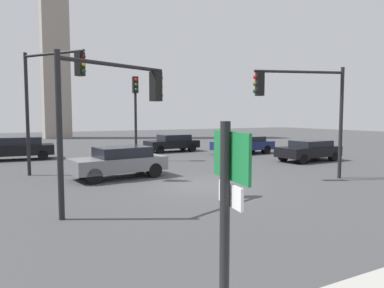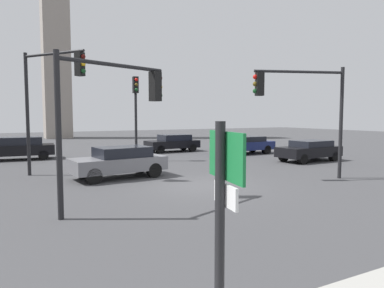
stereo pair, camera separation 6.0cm
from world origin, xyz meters
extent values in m
plane|color=#424244|center=(0.00, 0.00, 0.00)|extent=(104.08, 104.08, 0.00)
cylinder|color=black|center=(-5.22, -9.66, 1.48)|extent=(0.10, 0.10, 2.65)
cube|color=#197238|center=(-5.16, -9.67, 2.46)|extent=(0.16, 0.79, 0.47)
cube|color=white|center=(-5.16, -9.67, 2.08)|extent=(0.12, 0.51, 0.22)
cylinder|color=black|center=(-5.93, 5.98, 2.87)|extent=(0.16, 0.16, 5.74)
cylinder|color=black|center=(-4.90, 4.52, 5.56)|extent=(2.16, 2.99, 0.12)
cube|color=black|center=(-4.01, 3.26, 5.01)|extent=(0.45, 0.45, 1.00)
sphere|color=#4C0F0C|center=(-3.90, 3.10, 5.31)|extent=(0.20, 0.20, 0.20)
sphere|color=yellow|center=(-3.90, 3.10, 5.01)|extent=(0.20, 0.20, 0.20)
sphere|color=#14471E|center=(-3.90, 3.10, 4.71)|extent=(0.20, 0.20, 0.20)
cylinder|color=black|center=(-5.70, -2.35, 2.30)|extent=(0.16, 0.16, 4.59)
cylinder|color=black|center=(-3.92, -1.68, 4.38)|extent=(3.61, 1.45, 0.12)
cube|color=black|center=(-2.37, -1.10, 3.83)|extent=(0.41, 0.41, 1.00)
sphere|color=#4C0F0C|center=(-2.18, -1.03, 4.13)|extent=(0.20, 0.20, 0.20)
sphere|color=yellow|center=(-2.18, -1.03, 3.83)|extent=(0.20, 0.20, 0.20)
sphere|color=#14471E|center=(-2.18, -1.03, 3.53)|extent=(0.20, 0.20, 0.20)
cylinder|color=black|center=(0.35, 8.71, 2.61)|extent=(0.16, 0.16, 5.21)
cube|color=black|center=(0.35, 8.71, 4.71)|extent=(0.34, 0.34, 1.00)
sphere|color=red|center=(0.34, 8.51, 5.01)|extent=(0.20, 0.20, 0.20)
sphere|color=#594714|center=(0.34, 8.51, 4.71)|extent=(0.20, 0.20, 0.20)
sphere|color=#14471E|center=(0.34, 8.51, 4.41)|extent=(0.20, 0.20, 0.20)
cylinder|color=black|center=(6.43, -1.50, 2.49)|extent=(0.16, 0.16, 4.98)
cylinder|color=black|center=(4.50, -0.82, 4.74)|extent=(3.90, 1.46, 0.12)
cube|color=black|center=(2.80, -0.23, 4.19)|extent=(0.41, 0.41, 1.00)
sphere|color=red|center=(2.62, -0.17, 4.49)|extent=(0.20, 0.20, 0.20)
sphere|color=#594714|center=(2.62, -0.17, 4.19)|extent=(0.20, 0.20, 0.20)
sphere|color=#14471E|center=(2.62, -0.17, 3.89)|extent=(0.20, 0.20, 0.20)
cube|color=black|center=(-6.10, 12.92, 0.63)|extent=(4.43, 2.15, 0.64)
cube|color=black|center=(-5.89, 12.90, 1.19)|extent=(2.53, 1.79, 0.55)
cylinder|color=black|center=(-4.70, 12.06, 0.32)|extent=(0.66, 0.38, 0.63)
cylinder|color=black|center=(-4.59, 13.55, 0.32)|extent=(0.66, 0.38, 0.63)
cube|color=navy|center=(8.69, 8.94, 0.62)|extent=(4.56, 2.13, 0.60)
cube|color=black|center=(8.92, 8.95, 1.09)|extent=(2.57, 1.83, 0.41)
cylinder|color=black|center=(7.19, 8.08, 0.32)|extent=(0.65, 0.38, 0.65)
cylinder|color=black|center=(7.14, 9.72, 0.32)|extent=(0.65, 0.38, 0.65)
cylinder|color=black|center=(10.25, 8.16, 0.32)|extent=(0.65, 0.38, 0.65)
cylinder|color=black|center=(10.20, 9.81, 0.32)|extent=(0.65, 0.38, 0.65)
cube|color=slate|center=(-2.40, 3.30, 0.64)|extent=(4.35, 2.28, 0.62)
cube|color=black|center=(-2.20, 3.32, 1.16)|extent=(2.50, 1.87, 0.51)
cylinder|color=black|center=(-3.74, 2.39, 0.34)|extent=(0.70, 0.40, 0.67)
cylinder|color=black|center=(-3.90, 3.90, 0.34)|extent=(0.70, 0.40, 0.67)
cylinder|color=black|center=(-0.91, 2.70, 0.34)|extent=(0.70, 0.40, 0.67)
cylinder|color=black|center=(-1.07, 4.20, 0.34)|extent=(0.70, 0.40, 0.67)
cube|color=black|center=(9.77, 3.56, 0.61)|extent=(4.15, 2.00, 0.61)
cube|color=black|center=(9.97, 3.57, 1.08)|extent=(2.35, 1.70, 0.42)
cylinder|color=black|center=(8.41, 2.75, 0.30)|extent=(0.62, 0.35, 0.61)
cylinder|color=black|center=(8.35, 4.25, 0.30)|extent=(0.62, 0.35, 0.61)
cylinder|color=black|center=(11.18, 2.87, 0.30)|extent=(0.62, 0.35, 0.61)
cylinder|color=black|center=(11.12, 4.37, 0.30)|extent=(0.62, 0.35, 0.61)
cube|color=black|center=(4.78, 12.90, 0.59)|extent=(4.13, 1.97, 0.57)
cube|color=black|center=(4.98, 12.91, 1.09)|extent=(2.33, 1.69, 0.50)
cylinder|color=black|center=(3.41, 12.11, 0.31)|extent=(0.63, 0.35, 0.62)
cylinder|color=black|center=(3.37, 13.62, 0.31)|extent=(0.63, 0.35, 0.62)
cylinder|color=black|center=(6.18, 12.19, 0.31)|extent=(0.63, 0.35, 0.62)
cylinder|color=black|center=(6.14, 13.70, 0.31)|extent=(0.63, 0.35, 0.62)
camera|label=1|loc=(-7.15, -12.56, 2.86)|focal=33.66mm
camera|label=2|loc=(-7.09, -12.59, 2.86)|focal=33.66mm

